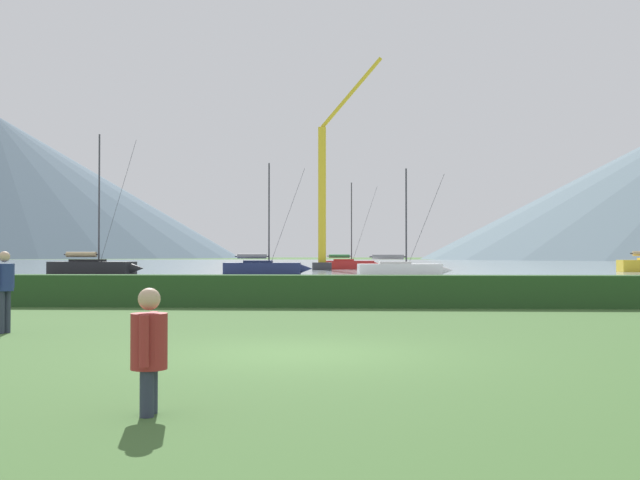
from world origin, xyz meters
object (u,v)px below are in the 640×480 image
Objects in this scene: sailboat_slip_7 at (264,267)px; dock_crane at (325,202)px; sailboat_slip_4 at (348,264)px; person_standing_walker at (4,285)px; sailboat_slip_8 at (93,267)px; sailboat_slip_1 at (401,269)px; person_seated_viewer at (149,345)px.

dock_crane reaches higher than sailboat_slip_7.
dock_crane is (-2.39, -3.50, 6.65)m from sailboat_slip_4.
sailboat_slip_7 is 46.16m from person_standing_walker.
person_standing_walker is at bearing -65.25° from sailboat_slip_8.
sailboat_slip_1 reaches higher than person_standing_walker.
sailboat_slip_7 is 7.21× the size of person_seated_viewer.
person_seated_viewer is (-0.75, -77.28, 0.10)m from sailboat_slip_4.
sailboat_slip_4 is at bearing 72.84° from sailboat_slip_7.
sailboat_slip_8 reaches higher than person_standing_walker.
sailboat_slip_7 is 21.48m from dock_crane.
sailboat_slip_1 is at bearing 89.23° from person_standing_walker.
person_seated_viewer is at bearing -88.73° from dock_crane.
person_seated_viewer is 0.76× the size of person_standing_walker.
dock_crane reaches higher than sailboat_slip_1.
sailboat_slip_1 is 41.69m from person_standing_walker.
sailboat_slip_1 is at bearing -30.04° from sailboat_slip_7.
sailboat_slip_1 is 48.29m from person_seated_viewer.
person_seated_viewer is (-5.04, -48.03, 0.12)m from sailboat_slip_1.
sailboat_slip_1 is 24.70m from sailboat_slip_8.
sailboat_slip_7 reaches higher than person_seated_viewer.
sailboat_slip_7 is 5.46× the size of person_standing_walker.
sailboat_slip_8 reaches higher than sailboat_slip_7.
sailboat_slip_7 reaches higher than person_standing_walker.
dock_crane is at bearing 100.30° from person_standing_walker.
dock_crane is (3.44, 66.18, 6.27)m from person_standing_walker.
sailboat_slip_1 is 0.35× the size of dock_crane.
sailboat_slip_4 reaches higher than person_seated_viewer.
sailboat_slip_4 is at bearing 85.22° from person_seated_viewer.
person_standing_walker is (-5.84, -69.69, 0.38)m from sailboat_slip_4.
sailboat_slip_8 is 56.00m from person_seated_viewer.
sailboat_slip_8 reaches higher than sailboat_slip_1.
person_seated_viewer is 9.14m from person_standing_walker.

